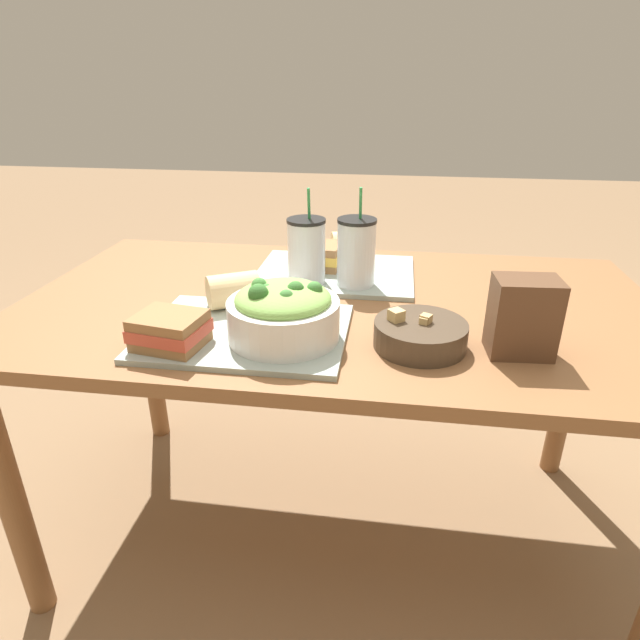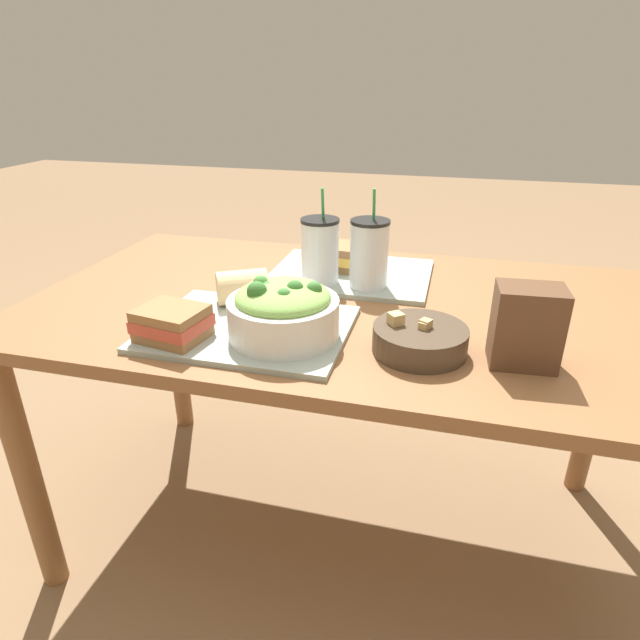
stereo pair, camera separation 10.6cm
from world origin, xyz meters
TOP-DOWN VIEW (x-y plane):
  - ground_plane at (0.00, 0.00)m, footprint 12.00×12.00m
  - dining_table at (0.00, 0.00)m, footprint 1.49×0.83m
  - tray_near at (-0.16, -0.21)m, footprint 0.41×0.32m
  - tray_far at (-0.03, 0.17)m, footprint 0.41×0.32m
  - salad_bowl at (-0.08, -0.23)m, footprint 0.22×0.22m
  - soup_bowl at (0.19, -0.21)m, footprint 0.18×0.18m
  - sandwich_near at (-0.29, -0.30)m, footprint 0.15×0.13m
  - baguette_near at (-0.22, -0.09)m, footprint 0.14×0.12m
  - sandwich_far at (-0.07, 0.20)m, footprint 0.13×0.12m
  - baguette_far at (-0.01, 0.29)m, footprint 0.10×0.09m
  - drink_cup_dark at (-0.09, 0.09)m, footprint 0.09×0.09m
  - drink_cup_red at (0.04, 0.09)m, footprint 0.09×0.09m
  - chip_bag at (0.37, -0.21)m, footprint 0.12×0.09m
  - napkin_folded at (-0.15, -0.02)m, footprint 0.18×0.14m

SIDE VIEW (x-z plane):
  - ground_plane at x=0.00m, z-range 0.00..0.00m
  - dining_table at x=0.00m, z-range 0.27..0.98m
  - napkin_folded at x=-0.15m, z-range 0.71..0.72m
  - tray_near at x=-0.16m, z-range 0.71..0.72m
  - tray_far at x=-0.03m, z-range 0.71..0.72m
  - soup_bowl at x=0.19m, z-range 0.70..0.78m
  - sandwich_near at x=-0.29m, z-range 0.72..0.79m
  - sandwich_far at x=-0.07m, z-range 0.72..0.79m
  - baguette_near at x=-0.22m, z-range 0.72..0.80m
  - baguette_far at x=-0.01m, z-range 0.72..0.80m
  - salad_bowl at x=-0.08m, z-range 0.72..0.84m
  - chip_bag at x=0.37m, z-range 0.71..0.86m
  - drink_cup_dark at x=-0.09m, z-range 0.68..0.92m
  - drink_cup_red at x=0.04m, z-range 0.68..0.92m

